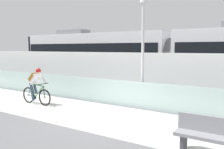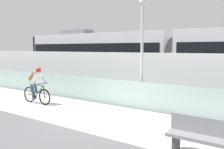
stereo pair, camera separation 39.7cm
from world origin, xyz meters
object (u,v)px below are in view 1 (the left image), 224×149
(bench, at_px, (211,135))
(lamp_post_antenna, at_px, (143,28))
(tram, at_px, (173,58))
(cyclist_on_bike, at_px, (36,86))

(bench, bearing_deg, lamp_post_antenna, 134.60)
(tram, height_order, bench, tram)
(cyclist_on_bike, bearing_deg, tram, 60.94)
(cyclist_on_bike, xyz_separation_m, lamp_post_antenna, (4.09, 2.15, 2.49))
(tram, xyz_separation_m, lamp_post_antenna, (0.28, -4.70, 1.40))
(bench, bearing_deg, tram, 114.29)
(cyclist_on_bike, distance_m, bench, 7.59)
(tram, bearing_deg, lamp_post_antenna, -86.55)
(bench, bearing_deg, cyclist_on_bike, 170.26)
(tram, relative_size, bench, 14.10)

